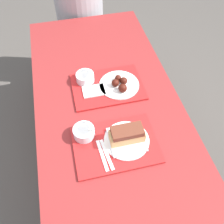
% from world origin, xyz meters
% --- Properties ---
extents(ground_plane, '(12.00, 12.00, 0.00)m').
position_xyz_m(ground_plane, '(0.00, 0.00, 0.00)').
color(ground_plane, '#4C4742').
extents(picnic_table, '(0.81, 1.86, 0.78)m').
position_xyz_m(picnic_table, '(0.00, 0.00, 0.68)').
color(picnic_table, maroon).
rests_on(picnic_table, ground_plane).
extents(picnic_bench_far, '(0.77, 0.28, 0.43)m').
position_xyz_m(picnic_bench_far, '(0.00, 1.15, 0.36)').
color(picnic_bench_far, maroon).
rests_on(picnic_bench_far, ground_plane).
extents(tray_near, '(0.41, 0.29, 0.01)m').
position_xyz_m(tray_near, '(-0.02, -0.23, 0.79)').
color(tray_near, red).
rests_on(tray_near, picnic_table).
extents(tray_far, '(0.41, 0.29, 0.01)m').
position_xyz_m(tray_far, '(0.02, 0.16, 0.79)').
color(tray_far, red).
rests_on(tray_far, picnic_table).
extents(bowl_coleslaw_near, '(0.11, 0.11, 0.05)m').
position_xyz_m(bowl_coleslaw_near, '(-0.16, -0.14, 0.82)').
color(bowl_coleslaw_near, silver).
rests_on(bowl_coleslaw_near, tray_near).
extents(brisket_sandwich_plate, '(0.22, 0.22, 0.10)m').
position_xyz_m(brisket_sandwich_plate, '(0.03, -0.22, 0.83)').
color(brisket_sandwich_plate, white).
rests_on(brisket_sandwich_plate, tray_near).
extents(plastic_fork_near, '(0.03, 0.17, 0.00)m').
position_xyz_m(plastic_fork_near, '(-0.10, -0.28, 0.79)').
color(plastic_fork_near, white).
rests_on(plastic_fork_near, tray_near).
extents(plastic_knife_near, '(0.04, 0.17, 0.00)m').
position_xyz_m(plastic_knife_near, '(-0.08, -0.28, 0.79)').
color(plastic_knife_near, white).
rests_on(plastic_knife_near, tray_near).
extents(condiment_packet, '(0.04, 0.03, 0.01)m').
position_xyz_m(condiment_packet, '(-0.04, -0.16, 0.79)').
color(condiment_packet, '#3F3F47').
rests_on(condiment_packet, tray_near).
extents(bowl_coleslaw_far, '(0.11, 0.11, 0.05)m').
position_xyz_m(bowl_coleslaw_far, '(-0.09, 0.24, 0.82)').
color(bowl_coleslaw_far, silver).
rests_on(bowl_coleslaw_far, tray_far).
extents(wings_plate_far, '(0.23, 0.23, 0.06)m').
position_xyz_m(wings_plate_far, '(0.09, 0.14, 0.81)').
color(wings_plate_far, white).
rests_on(wings_plate_far, tray_far).
extents(napkin_far, '(0.13, 0.09, 0.01)m').
position_xyz_m(napkin_far, '(-0.06, 0.14, 0.80)').
color(napkin_far, white).
rests_on(napkin_far, tray_far).
extents(person_seated_across, '(0.39, 0.39, 0.70)m').
position_xyz_m(person_seated_across, '(0.00, 1.15, 0.71)').
color(person_seated_across, '#9E9EA3').
rests_on(person_seated_across, picnic_bench_far).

